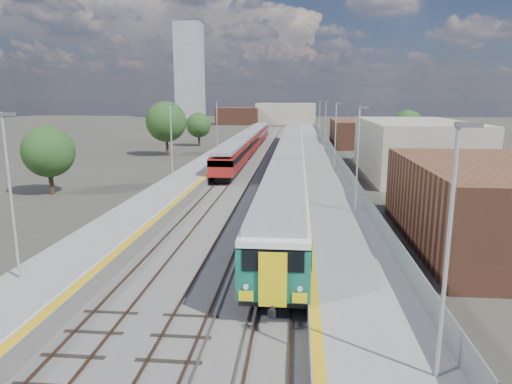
# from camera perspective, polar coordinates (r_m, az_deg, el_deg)

# --- Properties ---
(ground) EXTENTS (320.00, 320.00, 0.00)m
(ground) POSITION_cam_1_polar(r_m,az_deg,el_deg) (61.29, 2.98, 3.21)
(ground) COLOR #47443A
(ground) RESTS_ON ground
(ballast_bed) EXTENTS (10.50, 155.00, 0.06)m
(ballast_bed) POSITION_cam_1_polar(r_m,az_deg,el_deg) (63.88, 1.05, 3.61)
(ballast_bed) COLOR #565451
(ballast_bed) RESTS_ON ground
(tracks) EXTENTS (8.96, 160.00, 0.17)m
(tracks) POSITION_cam_1_polar(r_m,az_deg,el_deg) (65.49, 1.68, 3.87)
(tracks) COLOR #4C3323
(tracks) RESTS_ON ground
(platform_right) EXTENTS (4.70, 155.00, 8.52)m
(platform_right) POSITION_cam_1_polar(r_m,az_deg,el_deg) (63.70, 7.84, 3.93)
(platform_right) COLOR slate
(platform_right) RESTS_ON ground
(platform_left) EXTENTS (4.30, 155.00, 8.52)m
(platform_left) POSITION_cam_1_polar(r_m,az_deg,el_deg) (64.65, -4.98, 4.10)
(platform_left) COLOR slate
(platform_left) RESTS_ON ground
(buildings) EXTENTS (72.00, 185.50, 40.00)m
(buildings) POSITION_cam_1_polar(r_m,az_deg,el_deg) (150.57, -2.63, 12.39)
(buildings) COLOR brown
(buildings) RESTS_ON ground
(green_train) EXTENTS (3.05, 84.74, 3.35)m
(green_train) POSITION_cam_1_polar(r_m,az_deg,el_deg) (59.47, 4.39, 5.23)
(green_train) COLOR black
(green_train) RESTS_ON ground
(red_train) EXTENTS (2.72, 55.21, 3.43)m
(red_train) POSITION_cam_1_polar(r_m,az_deg,el_deg) (73.97, -0.89, 6.29)
(red_train) COLOR black
(red_train) RESTS_ON ground
(tree_a) EXTENTS (4.79, 4.79, 6.49)m
(tree_a) POSITION_cam_1_polar(r_m,az_deg,el_deg) (47.13, -24.52, 4.59)
(tree_a) COLOR #382619
(tree_a) RESTS_ON ground
(tree_b) EXTENTS (6.28, 6.28, 8.51)m
(tree_b) POSITION_cam_1_polar(r_m,az_deg,el_deg) (73.19, -11.17, 8.63)
(tree_b) COLOR #382619
(tree_b) RESTS_ON ground
(tree_c) EXTENTS (4.64, 4.64, 6.29)m
(tree_c) POSITION_cam_1_polar(r_m,az_deg,el_deg) (87.05, -7.18, 8.30)
(tree_c) COLOR #382619
(tree_c) RESTS_ON ground
(tree_d) EXTENTS (5.20, 5.20, 7.05)m
(tree_d) POSITION_cam_1_polar(r_m,az_deg,el_deg) (80.24, 18.41, 7.85)
(tree_d) COLOR #382619
(tree_d) RESTS_ON ground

